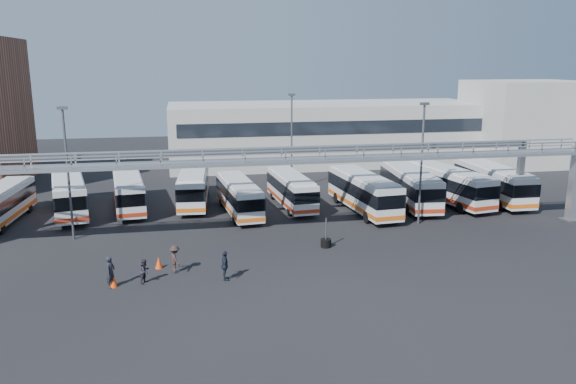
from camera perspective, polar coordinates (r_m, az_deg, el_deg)
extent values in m
plane|color=black|center=(39.05, 0.91, -6.99)|extent=(140.00, 140.00, 0.00)
cube|color=#979A9F|center=(53.23, 27.07, 0.69)|extent=(0.70, 0.70, 6.60)
cube|color=#4C4F54|center=(53.92, 26.72, -2.61)|extent=(1.40, 1.40, 0.25)
cube|color=#979A9F|center=(42.23, -0.45, 3.12)|extent=(50.00, 1.80, 0.22)
cube|color=#979A9F|center=(41.25, -0.24, 4.22)|extent=(50.00, 0.10, 0.10)
cube|color=#979A9F|center=(42.90, -0.66, 4.57)|extent=(50.00, 0.10, 0.10)
cube|color=#4C4F54|center=(46.08, -1.35, 4.21)|extent=(45.00, 0.50, 0.35)
cube|color=#9E9E99|center=(77.02, 3.91, 6.02)|extent=(42.00, 14.00, 8.00)
cube|color=#B2B2AD|center=(82.14, 23.00, 6.52)|extent=(14.00, 12.00, 11.00)
cylinder|color=#4C4F54|center=(45.49, -21.42, 1.53)|extent=(0.18, 0.18, 10.00)
cube|color=#4C4F54|center=(44.84, -21.96, 7.92)|extent=(0.70, 0.35, 0.22)
cylinder|color=#4C4F54|center=(47.88, 13.39, 2.61)|extent=(0.18, 0.18, 10.00)
cube|color=#4C4F54|center=(47.26, 13.72, 8.71)|extent=(0.70, 0.35, 0.22)
cylinder|color=#4C4F54|center=(59.63, 0.37, 4.97)|extent=(0.18, 0.18, 10.00)
cube|color=#4C4F54|center=(59.13, 0.38, 9.87)|extent=(0.70, 0.35, 0.22)
cube|color=silver|center=(53.32, -27.08, -1.04)|extent=(3.13, 10.48, 2.58)
cube|color=black|center=(53.25, -27.12, -0.73)|extent=(3.19, 10.54, 1.03)
cube|color=#D65A14|center=(53.53, -26.98, -2.00)|extent=(3.18, 10.53, 0.33)
cube|color=silver|center=(53.04, -27.24, 0.39)|extent=(2.82, 9.43, 0.15)
cylinder|color=black|center=(50.25, -27.09, -3.31)|extent=(0.35, 0.96, 0.94)
cylinder|color=black|center=(56.97, -26.82, -1.48)|extent=(0.35, 0.96, 0.94)
cylinder|color=black|center=(56.27, -24.81, -1.44)|extent=(0.35, 0.96, 0.94)
cube|color=silver|center=(54.12, -21.38, -0.12)|extent=(4.85, 11.67, 2.85)
cube|color=black|center=(54.05, -21.41, 0.23)|extent=(4.93, 11.74, 1.14)
cube|color=#AA2D15|center=(54.34, -21.30, -1.16)|extent=(4.91, 11.73, 0.36)
cube|color=silver|center=(53.82, -21.51, 1.44)|extent=(4.37, 10.50, 0.17)
cylinder|color=black|center=(50.89, -22.45, -2.60)|extent=(0.52, 1.08, 1.03)
cylinder|color=black|center=(50.92, -19.81, -2.37)|extent=(0.52, 1.08, 1.03)
cylinder|color=black|center=(57.97, -22.54, -0.79)|extent=(0.52, 1.08, 1.03)
cylinder|color=black|center=(58.00, -20.23, -0.58)|extent=(0.52, 1.08, 1.03)
cube|color=silver|center=(53.97, -15.91, 0.13)|extent=(3.74, 10.93, 2.68)
cube|color=black|center=(53.90, -15.93, 0.46)|extent=(3.81, 11.00, 1.07)
cube|color=#AA2D15|center=(54.18, -15.85, -0.85)|extent=(3.80, 10.98, 0.34)
cube|color=silver|center=(53.69, -16.01, 1.60)|extent=(3.37, 9.84, 0.16)
cylinder|color=black|center=(50.92, -16.89, -2.19)|extent=(0.41, 1.00, 0.97)
cylinder|color=black|center=(50.99, -14.43, -2.02)|extent=(0.41, 1.00, 0.97)
cylinder|color=black|center=(57.58, -17.07, -0.48)|extent=(0.41, 1.00, 0.97)
cylinder|color=black|center=(57.64, -14.89, -0.32)|extent=(0.41, 1.00, 0.97)
cube|color=silver|center=(54.46, -9.56, 0.62)|extent=(3.34, 11.15, 2.75)
cube|color=black|center=(54.40, -9.57, 0.95)|extent=(3.40, 11.22, 1.10)
cube|color=#D65A14|center=(54.68, -9.52, -0.38)|extent=(3.39, 11.21, 0.35)
cube|color=silver|center=(54.17, -9.62, 2.12)|extent=(3.01, 10.04, 0.16)
cylinder|color=black|center=(51.43, -10.95, -1.70)|extent=(0.38, 1.02, 1.00)
cylinder|color=black|center=(51.30, -8.44, -1.64)|extent=(0.38, 1.02, 1.00)
cylinder|color=black|center=(58.25, -10.45, 0.05)|extent=(0.38, 1.02, 1.00)
cylinder|color=black|center=(58.13, -8.23, 0.11)|extent=(0.38, 1.02, 1.00)
cube|color=silver|center=(50.58, -5.01, -0.36)|extent=(3.30, 10.35, 2.54)
cube|color=black|center=(50.52, -5.02, -0.03)|extent=(3.37, 10.42, 1.02)
cube|color=#D65A14|center=(50.80, -4.99, -1.35)|extent=(3.36, 10.41, 0.32)
cube|color=silver|center=(50.29, -5.04, 1.13)|extent=(2.97, 9.32, 0.15)
cylinder|color=black|center=(47.61, -5.42, -2.75)|extent=(0.37, 0.95, 0.92)
cylinder|color=black|center=(48.03, -2.99, -2.57)|extent=(0.37, 0.95, 0.92)
cylinder|color=black|center=(53.80, -6.77, -0.94)|extent=(0.37, 0.95, 0.92)
cylinder|color=black|center=(54.17, -4.61, -0.79)|extent=(0.37, 0.95, 0.92)
cube|color=silver|center=(52.98, 0.33, 0.30)|extent=(3.05, 10.29, 2.54)
cube|color=black|center=(52.92, 0.33, 0.61)|extent=(3.12, 10.35, 1.01)
cube|color=#AA2D15|center=(53.19, 0.33, -0.65)|extent=(3.11, 10.34, 0.32)
cube|color=silver|center=(52.70, 0.33, 1.72)|extent=(2.75, 9.26, 0.15)
cylinder|color=black|center=(49.97, 0.18, -1.93)|extent=(0.34, 0.94, 0.92)
cylinder|color=black|center=(50.54, 2.44, -1.77)|extent=(0.34, 0.94, 0.92)
cylinder|color=black|center=(56.07, -1.57, -0.28)|extent=(0.34, 0.94, 0.92)
cylinder|color=black|center=(56.57, 0.46, -0.15)|extent=(0.34, 0.94, 0.92)
cube|color=silver|center=(51.57, 7.66, 0.06)|extent=(3.57, 11.59, 2.85)
cube|color=black|center=(51.50, 7.67, 0.43)|extent=(3.64, 11.65, 1.14)
cube|color=#D65A14|center=(51.80, 7.62, -1.03)|extent=(3.63, 11.64, 0.36)
cube|color=silver|center=(51.26, 7.71, 1.70)|extent=(3.22, 10.43, 0.17)
cylinder|color=black|center=(48.21, 8.04, -2.55)|extent=(0.40, 1.06, 1.04)
cylinder|color=black|center=(49.19, 10.55, -2.33)|extent=(0.40, 1.06, 1.04)
cylinder|color=black|center=(54.74, 4.97, -0.59)|extent=(0.40, 1.06, 1.04)
cylinder|color=black|center=(55.60, 7.24, -0.43)|extent=(0.40, 1.06, 1.04)
cube|color=silver|center=(54.73, 12.25, 0.65)|extent=(3.63, 11.70, 2.88)
cube|color=black|center=(54.65, 12.27, 1.00)|extent=(3.70, 11.77, 1.15)
cube|color=#AA2D15|center=(54.95, 12.20, -0.39)|extent=(3.68, 11.76, 0.37)
cube|color=silver|center=(54.43, 12.33, 2.22)|extent=(3.27, 10.53, 0.17)
cylinder|color=black|center=(51.28, 12.17, -1.77)|extent=(0.41, 1.07, 1.05)
cylinder|color=black|center=(52.05, 14.66, -1.68)|extent=(0.41, 1.07, 1.05)
cylinder|color=black|center=(58.12, 9.97, 0.07)|extent=(0.41, 1.07, 1.05)
cylinder|color=black|center=(58.80, 12.20, 0.12)|extent=(0.41, 1.07, 1.05)
cube|color=silver|center=(56.33, 15.96, 0.76)|extent=(4.41, 11.61, 2.84)
cube|color=black|center=(56.26, 15.98, 1.10)|extent=(4.47, 11.68, 1.13)
cube|color=#AA2D15|center=(56.55, 15.90, -0.23)|extent=(4.46, 11.67, 0.36)
cube|color=silver|center=(56.04, 16.06, 2.26)|extent=(3.97, 10.45, 0.16)
cylinder|color=black|center=(53.13, 17.14, -1.55)|extent=(0.47, 1.07, 1.03)
cylinder|color=black|center=(54.56, 19.10, -1.32)|extent=(0.47, 1.07, 1.03)
cylinder|color=black|center=(58.87, 12.89, 0.09)|extent=(0.47, 1.07, 1.03)
cylinder|color=black|center=(60.16, 14.76, 0.26)|extent=(0.47, 1.07, 1.03)
cube|color=silver|center=(58.71, 20.10, 0.97)|extent=(2.85, 11.51, 2.86)
cube|color=black|center=(58.65, 20.13, 1.29)|extent=(2.91, 11.57, 1.15)
cube|color=#D65A14|center=(58.92, 20.02, 0.00)|extent=(2.90, 11.56, 0.36)
cube|color=silver|center=(58.44, 20.22, 2.42)|extent=(2.57, 10.36, 0.17)
cylinder|color=black|center=(55.34, 20.78, -1.25)|extent=(0.34, 1.05, 1.04)
cylinder|color=black|center=(56.56, 22.84, -1.14)|extent=(0.34, 1.05, 1.04)
cylinder|color=black|center=(61.58, 17.38, 0.39)|extent=(0.34, 1.05, 1.04)
cylinder|color=black|center=(62.68, 19.31, 0.47)|extent=(0.34, 1.05, 1.04)
imported|color=black|center=(35.96, -17.58, -7.74)|extent=(0.71, 0.85, 1.97)
imported|color=#26202D|center=(36.15, -14.32, -7.79)|extent=(0.89, 0.94, 1.53)
imported|color=#2F221F|center=(37.36, -11.41, -6.71)|extent=(1.06, 1.35, 1.83)
imported|color=#19212E|center=(35.60, -6.43, -7.46)|extent=(0.51, 1.14, 1.91)
cone|color=#F4410D|center=(36.18, -17.32, -8.63)|extent=(0.57, 0.57, 0.75)
cone|color=#F4410D|center=(38.52, -13.00, -7.00)|extent=(0.56, 0.56, 0.79)
cylinder|color=black|center=(41.87, 3.87, -5.45)|extent=(0.78, 0.78, 0.19)
cylinder|color=black|center=(41.80, 3.87, -5.19)|extent=(0.78, 0.78, 0.19)
cylinder|color=black|center=(41.74, 3.87, -4.92)|extent=(0.78, 0.78, 0.19)
cylinder|color=#4C4F54|center=(41.56, 3.89, -4.14)|extent=(0.11, 0.11, 2.24)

